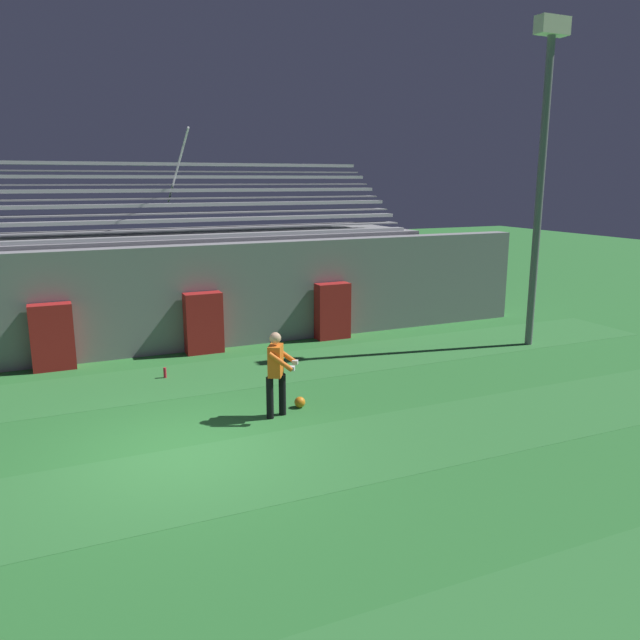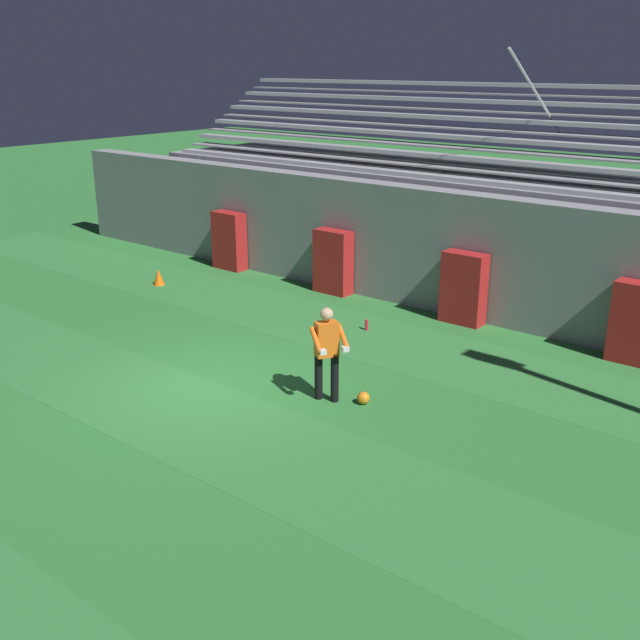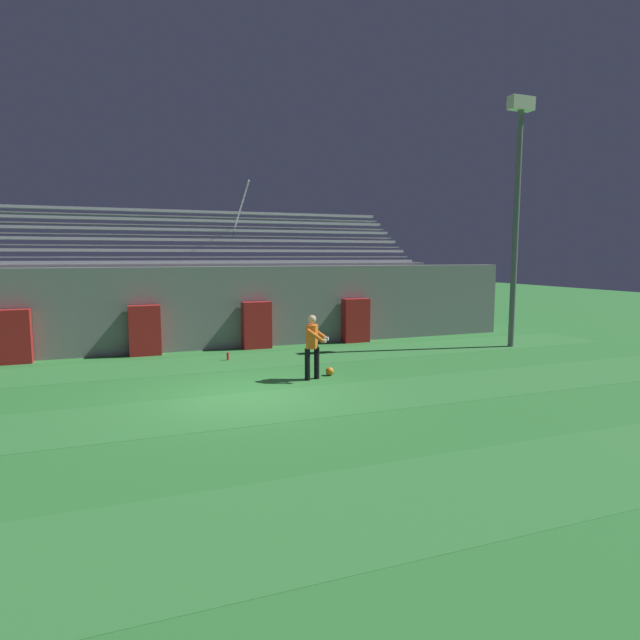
{
  "view_description": "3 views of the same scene",
  "coord_description": "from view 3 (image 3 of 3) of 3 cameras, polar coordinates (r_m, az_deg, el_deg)",
  "views": [
    {
      "loc": [
        -1.86,
        -9.8,
        4.46
      ],
      "look_at": [
        3.06,
        1.23,
        1.74
      ],
      "focal_mm": 35.0,
      "sensor_mm": 36.0,
      "label": 1
    },
    {
      "loc": [
        9.31,
        -8.33,
        5.54
      ],
      "look_at": [
        1.87,
        0.86,
        1.44
      ],
      "focal_mm": 42.0,
      "sensor_mm": 36.0,
      "label": 2
    },
    {
      "loc": [
        -2.65,
        -11.75,
        3.16
      ],
      "look_at": [
        2.14,
        0.72,
        1.55
      ],
      "focal_mm": 30.0,
      "sensor_mm": 36.0,
      "label": 3
    }
  ],
  "objects": [
    {
      "name": "ground_plane",
      "position": [
        12.46,
        -8.12,
        -7.92
      ],
      "size": [
        80.0,
        80.0,
        0.0
      ],
      "primitive_type": "plane",
      "color": "#2D7533"
    },
    {
      "name": "turf_stripe_near",
      "position": [
        7.08,
        3.53,
        -19.66
      ],
      "size": [
        28.0,
        2.47,
        0.01
      ],
      "primitive_type": "cube",
      "color": "#337A38",
      "rests_on": "ground"
    },
    {
      "name": "turf_stripe_mid",
      "position": [
        11.47,
        -6.92,
        -9.18
      ],
      "size": [
        28.0,
        2.47,
        0.01
      ],
      "primitive_type": "cube",
      "color": "#337A38",
      "rests_on": "ground"
    },
    {
      "name": "turf_stripe_far",
      "position": [
        16.19,
        -11.22,
        -4.53
      ],
      "size": [
        28.0,
        2.47,
        0.01
      ],
      "primitive_type": "cube",
      "color": "#337A38",
      "rests_on": "ground"
    },
    {
      "name": "back_wall",
      "position": [
        18.53,
        -12.7,
        1.24
      ],
      "size": [
        24.0,
        0.6,
        2.8
      ],
      "primitive_type": "cube",
      "color": "gray",
      "rests_on": "ground"
    },
    {
      "name": "padding_pillar_gate_left",
      "position": [
        17.88,
        -18.2,
        -1.07
      ],
      "size": [
        0.97,
        0.44,
        1.6
      ],
      "primitive_type": "cube",
      "color": "#B21E1E",
      "rests_on": "ground"
    },
    {
      "name": "padding_pillar_gate_right",
      "position": [
        18.41,
        -6.77,
        -0.55
      ],
      "size": [
        0.97,
        0.44,
        1.6
      ],
      "primitive_type": "cube",
      "color": "#B21E1E",
      "rests_on": "ground"
    },
    {
      "name": "padding_pillar_far_left",
      "position": [
        18.09,
        -29.93,
        -1.56
      ],
      "size": [
        0.97,
        0.44,
        1.6
      ],
      "primitive_type": "cube",
      "color": "#B21E1E",
      "rests_on": "ground"
    },
    {
      "name": "padding_pillar_far_right",
      "position": [
        19.66,
        3.83,
        -0.05
      ],
      "size": [
        0.97,
        0.44,
        1.6
      ],
      "primitive_type": "cube",
      "color": "#B21E1E",
      "rests_on": "ground"
    },
    {
      "name": "bleacher_stand",
      "position": [
        21.18,
        -13.78,
        2.19
      ],
      "size": [
        18.0,
        4.75,
        5.83
      ],
      "color": "gray",
      "rests_on": "ground"
    },
    {
      "name": "floodlight_pole",
      "position": [
        19.82,
        20.29,
        12.63
      ],
      "size": [
        0.9,
        0.36,
        8.43
      ],
      "color": "slate",
      "rests_on": "ground"
    },
    {
      "name": "goalkeeper",
      "position": [
        13.65,
        -0.78,
        -2.45
      ],
      "size": [
        0.71,
        0.73,
        1.67
      ],
      "color": "black",
      "rests_on": "ground"
    },
    {
      "name": "soccer_ball",
      "position": [
        14.26,
        1.04,
        -5.5
      ],
      "size": [
        0.22,
        0.22,
        0.22
      ],
      "primitive_type": "sphere",
      "color": "orange",
      "rests_on": "ground"
    },
    {
      "name": "water_bottle",
      "position": [
        16.54,
        -9.8,
        -3.84
      ],
      "size": [
        0.07,
        0.07,
        0.24
      ],
      "primitive_type": "cylinder",
      "color": "red",
      "rests_on": "ground"
    }
  ]
}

